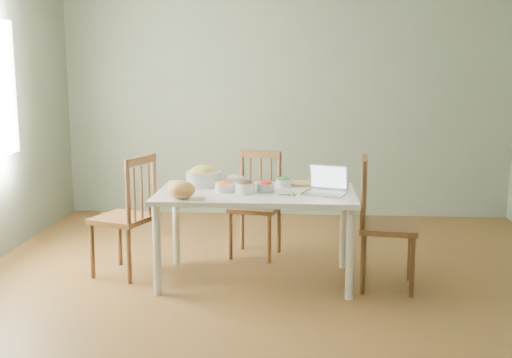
# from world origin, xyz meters

# --- Properties ---
(floor) EXTENTS (5.00, 5.00, 0.00)m
(floor) POSITION_xyz_m (0.00, 0.00, 0.00)
(floor) COLOR brown
(floor) RESTS_ON ground
(wall_back) EXTENTS (5.00, 0.00, 2.70)m
(wall_back) POSITION_xyz_m (0.00, 2.50, 1.35)
(wall_back) COLOR slate
(wall_back) RESTS_ON ground
(wall_front) EXTENTS (5.00, 0.00, 2.70)m
(wall_front) POSITION_xyz_m (0.00, -2.50, 1.35)
(wall_front) COLOR slate
(wall_front) RESTS_ON ground
(dining_table) EXTENTS (1.55, 0.87, 0.73)m
(dining_table) POSITION_xyz_m (-0.18, 0.17, 0.36)
(dining_table) COLOR white
(dining_table) RESTS_ON floor
(chair_far) EXTENTS (0.49, 0.47, 0.93)m
(chair_far) POSITION_xyz_m (-0.23, 0.84, 0.47)
(chair_far) COLOR #55371F
(chair_far) RESTS_ON floor
(chair_left) EXTENTS (0.54, 0.55, 0.99)m
(chair_left) POSITION_xyz_m (-1.27, 0.25, 0.49)
(chair_left) COLOR #55371F
(chair_left) RESTS_ON floor
(chair_right) EXTENTS (0.48, 0.50, 1.01)m
(chair_right) POSITION_xyz_m (0.84, 0.08, 0.51)
(chair_right) COLOR #55371F
(chair_right) RESTS_ON floor
(bread_boule) EXTENTS (0.27, 0.27, 0.13)m
(bread_boule) POSITION_xyz_m (-0.71, -0.13, 0.79)
(bread_boule) COLOR gold
(bread_boule) RESTS_ON dining_table
(butter_stick) EXTENTS (0.11, 0.05, 0.03)m
(butter_stick) POSITION_xyz_m (-0.58, -0.20, 0.74)
(butter_stick) COLOR #F7F2CA
(butter_stick) RESTS_ON dining_table
(bowl_squash) EXTENTS (0.36, 0.36, 0.17)m
(bowl_squash) POSITION_xyz_m (-0.62, 0.37, 0.81)
(bowl_squash) COLOR gold
(bowl_squash) RESTS_ON dining_table
(bowl_carrot) EXTENTS (0.21, 0.21, 0.09)m
(bowl_carrot) POSITION_xyz_m (-0.42, 0.15, 0.77)
(bowl_carrot) COLOR #D24914
(bowl_carrot) RESTS_ON dining_table
(bowl_onion) EXTENTS (0.23, 0.23, 0.10)m
(bowl_onion) POSITION_xyz_m (-0.37, 0.39, 0.77)
(bowl_onion) COLOR beige
(bowl_onion) RESTS_ON dining_table
(bowl_mushroom) EXTENTS (0.20, 0.20, 0.10)m
(bowl_mushroom) POSITION_xyz_m (-0.26, 0.10, 0.78)
(bowl_mushroom) COLOR black
(bowl_mushroom) RESTS_ON dining_table
(bowl_redpep) EXTENTS (0.18, 0.18, 0.08)m
(bowl_redpep) POSITION_xyz_m (-0.10, 0.18, 0.77)
(bowl_redpep) COLOR red
(bowl_redpep) RESTS_ON dining_table
(bowl_broccoli) EXTENTS (0.16, 0.16, 0.08)m
(bowl_broccoli) POSITION_xyz_m (0.04, 0.39, 0.77)
(bowl_broccoli) COLOR #1E5922
(bowl_broccoli) RESTS_ON dining_table
(flatbread) EXTENTS (0.25, 0.25, 0.02)m
(flatbread) POSITION_xyz_m (0.19, 0.49, 0.73)
(flatbread) COLOR #DDB576
(flatbread) RESTS_ON dining_table
(basil_bunch) EXTENTS (0.17, 0.17, 0.02)m
(basil_bunch) POSITION_xyz_m (0.07, 0.05, 0.73)
(basil_bunch) COLOR #106B15
(basil_bunch) RESTS_ON dining_table
(laptop) EXTENTS (0.38, 0.34, 0.22)m
(laptop) POSITION_xyz_m (0.35, 0.10, 0.83)
(laptop) COLOR #B9B9C0
(laptop) RESTS_ON dining_table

